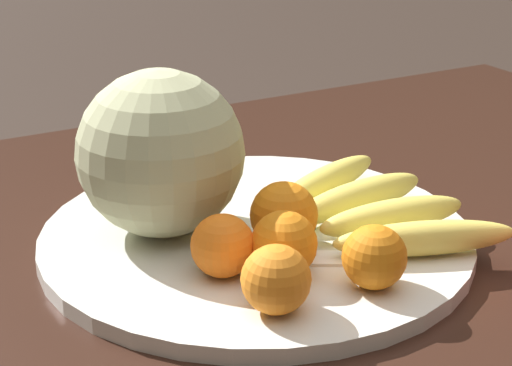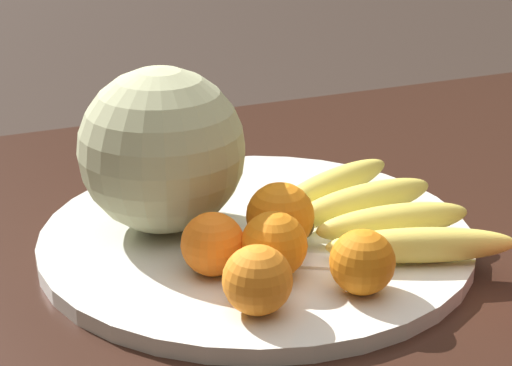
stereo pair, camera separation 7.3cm
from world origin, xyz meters
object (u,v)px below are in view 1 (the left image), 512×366
object	(u,v)px
orange_front_left	(284,244)
orange_back_right	(223,246)
kitchen_table	(252,352)
orange_back_left	(374,257)
produce_tag	(324,258)
orange_front_right	(276,280)
fruit_bowl	(256,237)
banana_bunch	(372,207)
orange_mid_center	(284,215)
melon	(161,153)

from	to	relation	value
orange_front_left	orange_back_right	distance (m)	0.05
kitchen_table	orange_front_left	size ratio (longest dim) A/B	24.95
orange_back_left	orange_back_right	size ratio (longest dim) A/B	0.99
orange_back_right	produce_tag	bearing A→B (deg)	168.45
orange_back_left	produce_tag	bearing A→B (deg)	-80.72
orange_front_right	fruit_bowl	bearing A→B (deg)	-112.91
kitchen_table	banana_bunch	bearing A→B (deg)	-179.10
banana_bunch	orange_front_right	size ratio (longest dim) A/B	4.40
kitchen_table	orange_front_left	xyz separation A→B (m)	(-0.01, 0.05, 0.14)
fruit_bowl	orange_back_left	xyz separation A→B (m)	(-0.03, 0.15, 0.04)
fruit_bowl	banana_bunch	xyz separation A→B (m)	(-0.11, 0.04, 0.02)
banana_bunch	orange_back_left	xyz separation A→B (m)	(0.08, 0.11, 0.01)
orange_mid_center	kitchen_table	bearing A→B (deg)	0.80
fruit_bowl	orange_back_right	xyz separation A→B (m)	(0.07, 0.07, 0.04)
orange_front_right	banana_bunch	bearing A→B (deg)	-149.03
melon	produce_tag	distance (m)	0.18
fruit_bowl	orange_front_right	bearing A→B (deg)	67.09
melon	orange_back_left	distance (m)	0.23
fruit_bowl	orange_back_right	bearing A→B (deg)	43.65
banana_bunch	orange_front_right	xyz separation A→B (m)	(0.17, 0.10, 0.01)
kitchen_table	banana_bunch	world-z (taller)	banana_bunch
kitchen_table	orange_front_right	size ratio (longest dim) A/B	25.57
orange_front_left	orange_back_left	world-z (taller)	orange_front_left
melon	orange_mid_center	distance (m)	0.13
melon	orange_mid_center	xyz separation A→B (m)	(-0.09, 0.09, -0.05)
kitchen_table	orange_front_left	distance (m)	0.15
kitchen_table	orange_front_right	world-z (taller)	orange_front_right
orange_front_right	orange_back_left	xyz separation A→B (m)	(-0.09, 0.00, -0.00)
fruit_bowl	produce_tag	world-z (taller)	produce_tag
kitchen_table	orange_back_left	bearing A→B (deg)	120.60
orange_back_left	produce_tag	xyz separation A→B (m)	(0.01, -0.06, -0.03)
banana_bunch	orange_back_left	distance (m)	0.13
kitchen_table	orange_back_left	size ratio (longest dim) A/B	26.30
orange_back_left	orange_front_left	bearing A→B (deg)	-45.23
banana_bunch	orange_back_right	xyz separation A→B (m)	(0.18, 0.03, 0.01)
banana_bunch	produce_tag	world-z (taller)	banana_bunch
orange_back_left	orange_back_right	distance (m)	0.13
orange_back_right	banana_bunch	bearing A→B (deg)	-171.94
kitchen_table	orange_front_left	bearing A→B (deg)	96.89
fruit_bowl	orange_mid_center	size ratio (longest dim) A/B	6.62
banana_bunch	orange_back_right	bearing A→B (deg)	-172.85
orange_mid_center	orange_back_right	bearing A→B (deg)	17.37
fruit_bowl	melon	distance (m)	0.13
orange_front_right	orange_back_right	bearing A→B (deg)	-82.90
melon	orange_back_right	distance (m)	0.12
banana_bunch	orange_front_left	world-z (taller)	orange_front_left
fruit_bowl	orange_back_left	distance (m)	0.16
orange_mid_center	orange_front_right	bearing A→B (deg)	56.53
kitchen_table	orange_back_left	world-z (taller)	orange_back_left
fruit_bowl	orange_mid_center	xyz separation A→B (m)	(-0.01, 0.04, 0.04)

